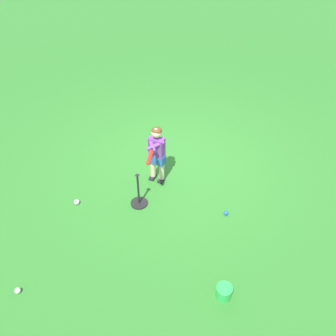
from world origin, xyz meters
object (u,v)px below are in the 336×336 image
object	(u,v)px
play_ball_center_lawn	(77,202)
toy_bucket	(224,292)
child_batter	(156,151)
play_ball_by_bucket	(226,213)
play_ball_far_right	(18,291)
batting_tee	(139,199)

from	to	relation	value
play_ball_center_lawn	toy_bucket	size ratio (longest dim) A/B	0.41
child_batter	play_ball_by_bucket	world-z (taller)	child_batter
child_batter	play_ball_far_right	size ratio (longest dim) A/B	13.95
play_ball_by_bucket	toy_bucket	world-z (taller)	toy_bucket
play_ball_far_right	batting_tee	size ratio (longest dim) A/B	0.12
toy_bucket	child_batter	bearing A→B (deg)	-106.34
child_batter	play_ball_far_right	xyz separation A→B (m)	(2.74, 0.63, -0.61)
play_ball_center_lawn	play_ball_by_bucket	xyz separation A→B (m)	(-1.76, 1.69, -0.01)
play_ball_by_bucket	batting_tee	world-z (taller)	batting_tee
child_batter	play_ball_center_lawn	xyz separation A→B (m)	(1.39, -0.35, -0.61)
child_batter	batting_tee	bearing A→B (deg)	26.17
child_batter	play_ball_center_lawn	world-z (taller)	child_batter
child_batter	play_ball_by_bucket	size ratio (longest dim) A/B	14.49
toy_bucket	play_ball_center_lawn	bearing A→B (deg)	-75.10
play_ball_far_right	toy_bucket	distance (m)	2.66
batting_tee	toy_bucket	world-z (taller)	batting_tee
play_ball_far_right	toy_bucket	bearing A→B (deg)	140.61
child_batter	batting_tee	world-z (taller)	child_batter
play_ball_by_bucket	batting_tee	bearing A→B (deg)	-48.09
play_ball_far_right	toy_bucket	world-z (taller)	toy_bucket
play_ball_far_right	batting_tee	distance (m)	2.18
child_batter	toy_bucket	distance (m)	2.48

